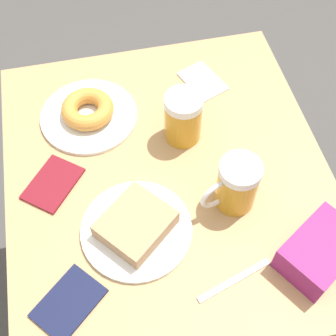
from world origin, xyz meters
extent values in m
plane|color=#474442|center=(0.00, 0.00, 0.00)|extent=(8.00, 8.00, 0.00)
cube|color=tan|center=(0.00, 0.00, 0.73)|extent=(0.71, 0.81, 0.03)
cylinder|color=black|center=(-0.32, -0.37, 0.36)|extent=(0.04, 0.04, 0.72)
cylinder|color=black|center=(0.32, -0.37, 0.36)|extent=(0.04, 0.04, 0.72)
cylinder|color=white|center=(0.09, 0.12, 0.75)|extent=(0.23, 0.23, 0.01)
cube|color=tan|center=(0.09, 0.12, 0.78)|extent=(0.18, 0.18, 0.04)
cylinder|color=white|center=(0.15, -0.20, 0.75)|extent=(0.23, 0.23, 0.01)
torus|color=#D18938|center=(0.15, -0.20, 0.78)|extent=(0.12, 0.12, 0.04)
cylinder|color=#C68C23|center=(-0.12, 0.10, 0.80)|extent=(0.08, 0.08, 0.11)
cylinder|color=white|center=(-0.12, 0.10, 0.86)|extent=(0.09, 0.09, 0.02)
torus|color=silver|center=(-0.08, 0.11, 0.81)|extent=(0.08, 0.03, 0.08)
cylinder|color=#C68C23|center=(-0.06, -0.10, 0.80)|extent=(0.08, 0.08, 0.11)
cylinder|color=white|center=(-0.06, -0.10, 0.86)|extent=(0.09, 0.09, 0.02)
torus|color=silver|center=(-0.07, -0.14, 0.81)|extent=(0.03, 0.08, 0.08)
cube|color=white|center=(-0.15, -0.25, 0.75)|extent=(0.12, 0.14, 0.00)
cube|color=silver|center=(-0.07, 0.27, 0.75)|extent=(0.16, 0.06, 0.00)
cube|color=maroon|center=(0.25, -0.03, 0.75)|extent=(0.15, 0.15, 0.01)
cube|color=#141938|center=(0.24, 0.25, 0.75)|extent=(0.15, 0.15, 0.01)
cube|color=#8C2366|center=(-0.24, 0.26, 0.78)|extent=(0.19, 0.17, 0.07)
camera|label=1|loc=(0.12, 0.55, 1.61)|focal=50.00mm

